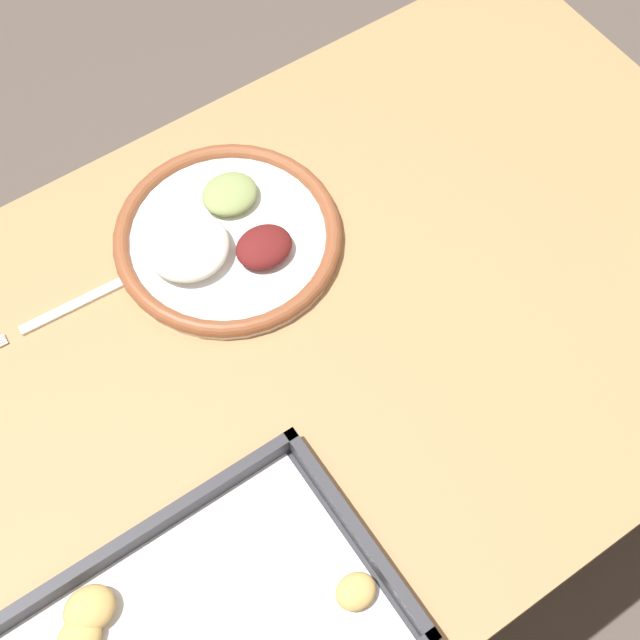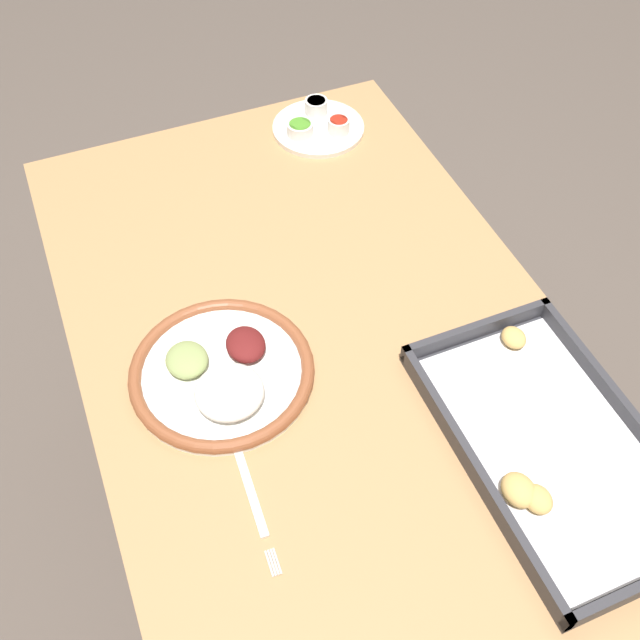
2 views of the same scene
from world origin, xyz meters
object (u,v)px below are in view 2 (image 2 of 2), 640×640
(fork, at_px, (250,490))
(baking_tray, at_px, (549,445))
(saucer_plate, at_px, (318,125))
(dinner_plate, at_px, (222,373))

(fork, distance_m, baking_tray, 0.42)
(fork, bearing_deg, baking_tray, 79.32)
(saucer_plate, bearing_deg, baking_tray, 1.57)
(fork, xyz_separation_m, baking_tray, (0.10, 0.41, 0.01))
(fork, distance_m, saucer_plate, 0.79)
(dinner_plate, relative_size, baking_tray, 0.64)
(saucer_plate, xyz_separation_m, baking_tray, (0.79, 0.02, -0.00))
(baking_tray, bearing_deg, dinner_plate, -127.07)
(saucer_plate, bearing_deg, fork, -28.85)
(fork, xyz_separation_m, saucer_plate, (-0.70, 0.38, 0.01))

